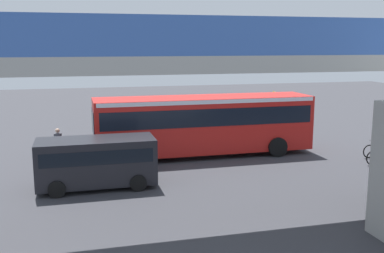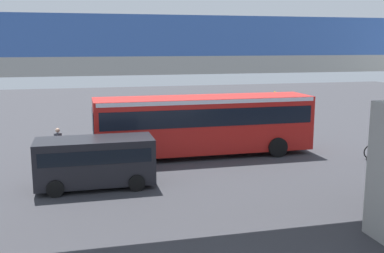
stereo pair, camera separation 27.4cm
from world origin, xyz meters
name	(u,v)px [view 1 (the left image)]	position (x,y,z in m)	size (l,w,h in m)	color
ground	(194,154)	(0.00, 0.00, 0.00)	(80.00, 80.00, 0.00)	#38383D
city_bus	(204,121)	(-0.50, 0.27, 1.88)	(11.54, 2.85, 3.15)	red
parked_van	(96,159)	(5.33, 4.43, 1.18)	(4.80, 2.17, 2.05)	black
bicycle_black	(378,151)	(-9.21, 3.07, 0.37)	(1.77, 0.44, 0.96)	black
bicycle_red	(382,157)	(-8.51, 4.31, 0.37)	(1.77, 0.44, 0.96)	black
pedestrian	(58,146)	(6.98, 0.15, 0.89)	(0.38, 0.38, 1.79)	#2D2D38
traffic_sign	(274,106)	(-6.62, -4.20, 1.89)	(0.08, 0.60, 2.80)	slate
lane_dash_leftmost	(241,138)	(-4.00, -3.42, 0.00)	(2.00, 0.20, 0.01)	silver
lane_dash_left	(179,141)	(0.00, -3.42, 0.00)	(2.00, 0.20, 0.01)	silver
lane_dash_centre	(113,145)	(4.00, -3.42, 0.00)	(2.00, 0.20, 0.01)	silver
pedestrian_overpass	(270,76)	(0.00, 9.55, 4.88)	(24.75, 2.60, 6.66)	#9E9E99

